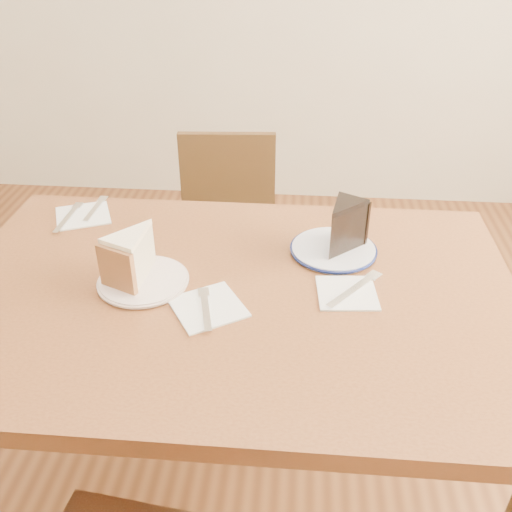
% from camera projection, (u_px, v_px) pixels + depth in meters
% --- Properties ---
extents(ground, '(4.00, 4.00, 0.00)m').
position_uv_depth(ground, '(237.00, 509.00, 1.59)').
color(ground, '#442412').
rests_on(ground, ground).
extents(table, '(1.20, 0.80, 0.75)m').
position_uv_depth(table, '(232.00, 327.00, 1.24)').
color(table, '#4D2815').
rests_on(table, ground).
extents(chair_far, '(0.41, 0.41, 0.78)m').
position_uv_depth(chair_far, '(227.00, 242.00, 1.97)').
color(chair_far, black).
rests_on(chair_far, ground).
extents(plate_cream, '(0.18, 0.18, 0.01)m').
position_uv_depth(plate_cream, '(143.00, 281.00, 1.20)').
color(plate_cream, silver).
rests_on(plate_cream, table).
extents(plate_navy, '(0.19, 0.19, 0.01)m').
position_uv_depth(plate_navy, '(333.00, 249.00, 1.31)').
color(plate_navy, white).
rests_on(plate_navy, table).
extents(carrot_cake, '(0.13, 0.14, 0.09)m').
position_uv_depth(carrot_cake, '(137.00, 255.00, 1.19)').
color(carrot_cake, beige).
rests_on(carrot_cake, plate_cream).
extents(chocolate_cake, '(0.12, 0.13, 0.10)m').
position_uv_depth(chocolate_cake, '(341.00, 230.00, 1.27)').
color(chocolate_cake, black).
rests_on(chocolate_cake, plate_navy).
extents(napkin_cream, '(0.18, 0.18, 0.00)m').
position_uv_depth(napkin_cream, '(208.00, 307.00, 1.13)').
color(napkin_cream, white).
rests_on(napkin_cream, table).
extents(napkin_navy, '(0.13, 0.13, 0.00)m').
position_uv_depth(napkin_navy, '(347.00, 293.00, 1.17)').
color(napkin_navy, white).
rests_on(napkin_navy, table).
extents(napkin_spare, '(0.17, 0.17, 0.00)m').
position_uv_depth(napkin_spare, '(83.00, 215.00, 1.46)').
color(napkin_spare, white).
rests_on(napkin_spare, table).
extents(fork_cream, '(0.05, 0.14, 0.00)m').
position_uv_depth(fork_cream, '(206.00, 309.00, 1.12)').
color(fork_cream, silver).
rests_on(fork_cream, napkin_cream).
extents(knife_navy, '(0.12, 0.14, 0.00)m').
position_uv_depth(knife_navy, '(354.00, 289.00, 1.18)').
color(knife_navy, silver).
rests_on(knife_navy, napkin_navy).
extents(fork_spare, '(0.02, 0.14, 0.00)m').
position_uv_depth(fork_spare, '(95.00, 209.00, 1.48)').
color(fork_spare, silver).
rests_on(fork_spare, napkin_spare).
extents(knife_spare, '(0.02, 0.16, 0.00)m').
position_uv_depth(knife_spare, '(68.00, 218.00, 1.44)').
color(knife_spare, silver).
rests_on(knife_spare, napkin_spare).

